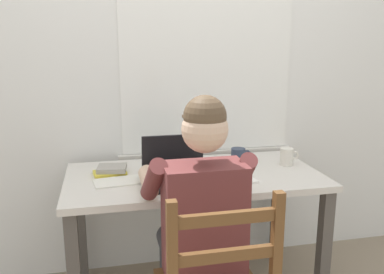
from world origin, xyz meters
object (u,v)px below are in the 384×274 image
(seated_person, at_px, (198,216))
(coffee_mug_dark, at_px, (239,155))
(desk, at_px, (194,192))
(computer_mouse, at_px, (231,178))
(laptop, at_px, (176,171))
(book_stack_main, at_px, (111,170))
(coffee_mug_white, at_px, (287,157))

(seated_person, bearing_deg, coffee_mug_dark, 56.63)
(seated_person, bearing_deg, desk, 79.81)
(computer_mouse, bearing_deg, desk, 135.75)
(seated_person, distance_m, laptop, 0.35)
(coffee_mug_dark, height_order, book_stack_main, coffee_mug_dark)
(seated_person, bearing_deg, computer_mouse, 48.52)
(book_stack_main, bearing_deg, coffee_mug_dark, 5.10)
(laptop, xyz_separation_m, computer_mouse, (0.28, -0.06, -0.04))
(desk, relative_size, coffee_mug_white, 12.03)
(seated_person, relative_size, coffee_mug_white, 10.88)
(coffee_mug_white, bearing_deg, laptop, -168.09)
(desk, bearing_deg, coffee_mug_dark, 27.20)
(computer_mouse, xyz_separation_m, coffee_mug_white, (0.41, 0.20, 0.03))
(coffee_mug_white, bearing_deg, coffee_mug_dark, 156.23)
(laptop, height_order, book_stack_main, laptop)
(computer_mouse, bearing_deg, coffee_mug_white, 26.30)
(coffee_mug_dark, distance_m, book_stack_main, 0.76)
(coffee_mug_dark, bearing_deg, coffee_mug_white, -23.77)
(coffee_mug_white, height_order, book_stack_main, coffee_mug_white)
(computer_mouse, distance_m, coffee_mug_dark, 0.35)
(seated_person, bearing_deg, book_stack_main, 125.39)
(computer_mouse, bearing_deg, seated_person, -131.48)
(coffee_mug_white, relative_size, book_stack_main, 0.60)
(seated_person, relative_size, laptop, 3.78)
(computer_mouse, bearing_deg, book_stack_main, 157.70)
(desk, height_order, book_stack_main, book_stack_main)
(laptop, height_order, computer_mouse, laptop)
(seated_person, height_order, computer_mouse, seated_person)
(seated_person, height_order, laptop, seated_person)
(computer_mouse, bearing_deg, laptop, 168.78)
(laptop, xyz_separation_m, book_stack_main, (-0.32, 0.19, -0.03))
(seated_person, bearing_deg, laptop, 97.68)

